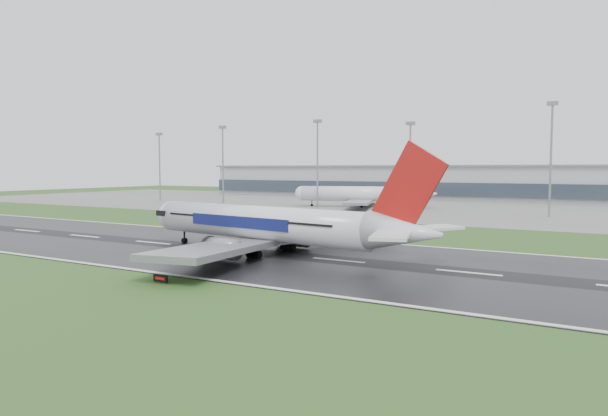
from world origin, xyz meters
The scene contains 12 objects.
ground centered at (0.00, 0.00, 0.00)m, with size 520.00×520.00×0.00m, color #264B1B.
runway centered at (0.00, 0.00, 0.05)m, with size 400.00×45.00×0.10m, color black.
apron centered at (0.00, 125.00, 0.04)m, with size 400.00×130.00×0.08m, color slate.
terminal centered at (0.00, 185.00, 7.50)m, with size 240.00×36.00×15.00m, color #94989F.
main_airliner centered at (28.79, -0.70, 8.71)m, with size 58.32×55.54×17.22m, color silver, non-canonical shape.
parked_airliner centered at (-6.76, 110.09, 7.85)m, with size 53.01×49.36×15.54m, color silver, non-canonical shape.
runway_sign centered at (28.42, -26.24, 0.52)m, with size 2.30×0.26×1.04m, color black, non-canonical shape.
floodmast_0 centered at (-98.74, 100.00, 14.26)m, with size 0.64×0.64×28.51m, color gray.
floodmast_1 centered at (-63.60, 100.00, 15.09)m, with size 0.64×0.64×30.17m, color gray.
floodmast_2 centered at (-19.84, 100.00, 15.36)m, with size 0.64×0.64×30.71m, color gray.
floodmast_3 centered at (15.32, 100.00, 14.24)m, with size 0.64×0.64×28.49m, color gray.
floodmast_4 centered at (58.22, 100.00, 16.25)m, with size 0.64×0.64×32.50m, color gray.
Camera 1 is at (78.86, -76.07, 14.40)m, focal length 32.75 mm.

